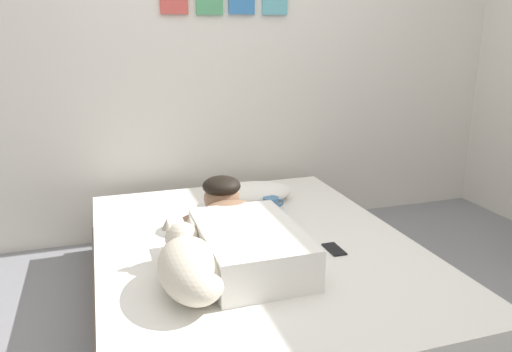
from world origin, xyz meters
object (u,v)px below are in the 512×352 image
object	(u,v)px
coffee_cup	(271,204)
cell_phone	(334,249)
bed	(256,277)
dog	(190,265)
pillow	(250,193)
person_lying	(241,232)

from	to	relation	value
coffee_cup	cell_phone	distance (m)	0.62
bed	dog	size ratio (longest dim) A/B	3.49
pillow	dog	world-z (taller)	dog
dog	pillow	bearing A→B (deg)	59.76
pillow	coffee_cup	distance (m)	0.19
cell_phone	person_lying	bearing A→B (deg)	165.71
bed	dog	xyz separation A→B (m)	(-0.38, -0.33, 0.29)
pillow	coffee_cup	bearing A→B (deg)	-67.70
pillow	coffee_cup	xyz separation A→B (m)	(0.07, -0.18, -0.02)
pillow	dog	xyz separation A→B (m)	(-0.54, -0.93, 0.05)
pillow	cell_phone	size ratio (longest dim) A/B	3.71
dog	cell_phone	world-z (taller)	dog
dog	coffee_cup	bearing A→B (deg)	50.83
person_lying	cell_phone	distance (m)	0.45
dog	cell_phone	distance (m)	0.74
person_lying	dog	size ratio (longest dim) A/B	1.60
bed	coffee_cup	size ratio (longest dim) A/B	16.07
bed	coffee_cup	distance (m)	0.53
coffee_cup	dog	bearing A→B (deg)	-129.17
person_lying	coffee_cup	world-z (taller)	person_lying
dog	coffee_cup	xyz separation A→B (m)	(0.62, 0.76, -0.07)
cell_phone	coffee_cup	bearing A→B (deg)	99.19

